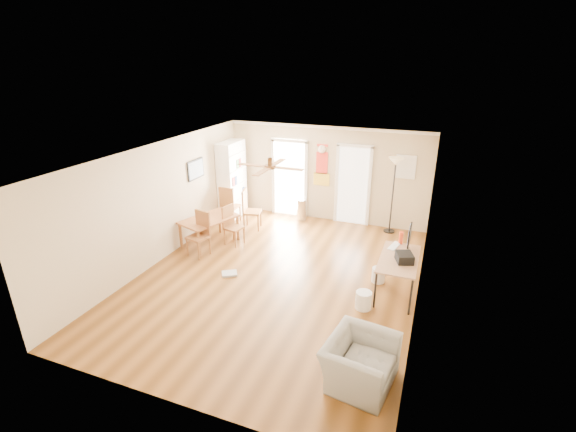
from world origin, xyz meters
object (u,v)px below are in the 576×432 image
at_px(dining_table, 210,231).
at_px(dining_chair_right_b, 234,226).
at_px(printer, 404,258).
at_px(armchair, 360,362).
at_px(wastebasket_b, 363,300).
at_px(torchiere_lamp, 393,196).
at_px(bookshelf, 232,180).
at_px(wastebasket_a, 378,275).
at_px(trash_can, 302,209).
at_px(dining_chair_right_a, 252,210).
at_px(dining_chair_far, 231,204).
at_px(computer_desk, 397,275).
at_px(dining_chair_near, 198,235).

xyz_separation_m(dining_table, dining_chair_right_b, (0.55, 0.21, 0.14)).
bearing_deg(printer, armchair, -116.96).
xyz_separation_m(dining_table, wastebasket_b, (4.02, -1.39, -0.17)).
xyz_separation_m(dining_table, torchiere_lamp, (3.98, 2.30, 0.65)).
distance_m(bookshelf, dining_chair_right_b, 1.99).
relative_size(bookshelf, printer, 6.46).
xyz_separation_m(bookshelf, wastebasket_a, (4.48, -2.22, -0.92)).
xyz_separation_m(dining_chair_right_b, printer, (4.05, -0.96, 0.36)).
relative_size(dining_chair_right_b, trash_can, 1.58).
relative_size(dining_chair_right_a, printer, 3.19).
height_order(trash_can, armchair, armchair).
bearing_deg(armchair, dining_chair_far, 53.22).
relative_size(dining_table, armchair, 1.31).
bearing_deg(torchiere_lamp, dining_chair_right_a, -162.60).
relative_size(dining_chair_far, trash_can, 1.73).
distance_m(printer, wastebasket_a, 0.92).
distance_m(computer_desk, wastebasket_b, 0.92).
bearing_deg(dining_chair_far, torchiere_lamp, -167.76).
bearing_deg(dining_chair_near, torchiere_lamp, 49.58).
bearing_deg(dining_table, bookshelf, 101.06).
distance_m(dining_chair_right_b, torchiere_lamp, 4.05).
xyz_separation_m(dining_table, dining_chair_far, (-0.19, 1.41, 0.19)).
bearing_deg(dining_table, dining_chair_far, 97.70).
relative_size(dining_chair_right_a, armchair, 1.04).
relative_size(bookshelf, armchair, 2.11).
xyz_separation_m(dining_chair_right_a, trash_can, (1.01, 1.05, -0.23)).
relative_size(trash_can, armchair, 0.59).
bearing_deg(torchiere_lamp, dining_chair_far, -167.89).
height_order(torchiere_lamp, wastebasket_b, torchiere_lamp).
relative_size(dining_chair_right_a, computer_desk, 0.76).
height_order(dining_chair_right_a, dining_chair_right_b, dining_chair_right_a).
height_order(torchiere_lamp, computer_desk, torchiere_lamp).
bearing_deg(trash_can, printer, -44.88).
distance_m(dining_table, dining_chair_far, 1.43).
height_order(wastebasket_a, armchair, armchair).
distance_m(bookshelf, dining_table, 2.05).
bearing_deg(wastebasket_b, dining_chair_right_b, 155.34).
xyz_separation_m(dining_table, wastebasket_a, (4.12, -0.35, -0.18)).
height_order(dining_table, dining_chair_right_b, dining_chair_right_b).
height_order(dining_chair_right_b, trash_can, dining_chair_right_b).
bearing_deg(trash_can, dining_chair_right_b, -115.95).
height_order(trash_can, wastebasket_b, trash_can).
height_order(computer_desk, printer, printer).
xyz_separation_m(dining_chair_right_b, dining_chair_near, (-0.48, -0.84, 0.04)).
relative_size(torchiere_lamp, wastebasket_b, 5.91).
bearing_deg(printer, dining_chair_right_b, 146.83).
distance_m(dining_chair_right_b, dining_chair_far, 1.41).
relative_size(dining_chair_right_b, printer, 2.87).
bearing_deg(dining_chair_right_b, dining_chair_far, 43.24).
xyz_separation_m(dining_chair_right_b, wastebasket_a, (3.57, -0.56, -0.32)).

